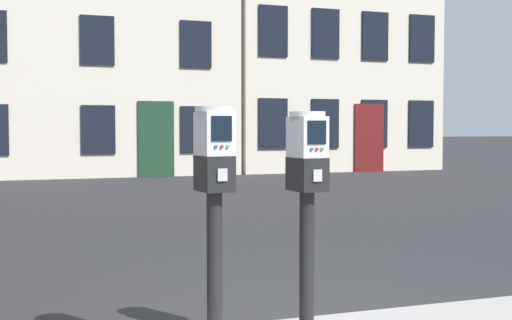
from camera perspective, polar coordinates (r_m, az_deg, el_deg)
parking_meter_near_kerb at (r=3.92m, az=-3.47°, el=-1.73°), size 0.23×0.26×1.36m
parking_meter_twin_adjacent at (r=4.12m, az=4.26°, el=-1.75°), size 0.23×0.26×1.33m
townhouse_brownstone at (r=22.57m, az=-14.09°, el=11.33°), size 8.15×6.83×9.55m
townhouse_brick_corner at (r=24.00m, az=4.83°, el=12.40°), size 6.75×5.45×10.81m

